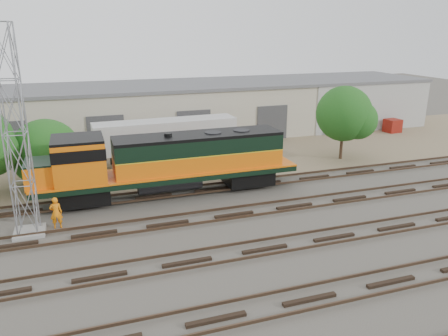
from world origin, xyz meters
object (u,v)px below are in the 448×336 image
object	(u,v)px
locomotive	(164,162)
signal_tower	(16,138)
worker	(56,213)
semi_trailer	(169,136)

from	to	relation	value
locomotive	signal_tower	bearing A→B (deg)	-158.64
locomotive	worker	size ratio (longest dim) A/B	9.41
locomotive	semi_trailer	size ratio (longest dim) A/B	1.48
signal_tower	worker	size ratio (longest dim) A/B	5.99
signal_tower	semi_trailer	distance (m)	15.02
worker	locomotive	bearing A→B (deg)	-157.07
locomotive	worker	distance (m)	7.44
signal_tower	worker	xyz separation A→B (m)	(1.41, 0.28, -4.40)
signal_tower	semi_trailer	bearing A→B (deg)	46.97
signal_tower	locomotive	bearing A→B (deg)	21.36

